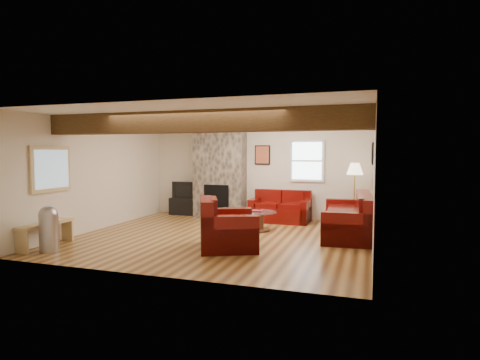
# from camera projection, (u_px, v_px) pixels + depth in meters

# --- Properties ---
(room) EXTENTS (8.00, 8.00, 8.00)m
(room) POSITION_uv_depth(u_px,v_px,m) (221.00, 178.00, 8.28)
(room) COLOR #593617
(room) RESTS_ON ground
(floor) EXTENTS (6.00, 6.00, 0.00)m
(floor) POSITION_uv_depth(u_px,v_px,m) (221.00, 237.00, 8.37)
(floor) COLOR #593617
(floor) RESTS_ON ground
(oak_beam) EXTENTS (6.00, 0.36, 0.38)m
(oak_beam) POSITION_uv_depth(u_px,v_px,m) (195.00, 122.00, 7.02)
(oak_beam) COLOR #35230F
(oak_beam) RESTS_ON room
(chimney_breast) EXTENTS (1.40, 0.67, 2.50)m
(chimney_breast) POSITION_uv_depth(u_px,v_px,m) (220.00, 172.00, 10.96)
(chimney_breast) COLOR #36302A
(chimney_breast) RESTS_ON floor
(back_window) EXTENTS (0.90, 0.08, 1.10)m
(back_window) POSITION_uv_depth(u_px,v_px,m) (307.00, 161.00, 10.40)
(back_window) COLOR silver
(back_window) RESTS_ON room
(hatch_window) EXTENTS (0.08, 1.00, 0.90)m
(hatch_window) POSITION_uv_depth(u_px,v_px,m) (51.00, 169.00, 7.77)
(hatch_window) COLOR tan
(hatch_window) RESTS_ON room
(ceiling_dome) EXTENTS (0.40, 0.40, 0.18)m
(ceiling_dome) POSITION_uv_depth(u_px,v_px,m) (274.00, 122.00, 8.77)
(ceiling_dome) COLOR white
(ceiling_dome) RESTS_ON room
(artwork_back) EXTENTS (0.42, 0.06, 0.52)m
(artwork_back) POSITION_uv_depth(u_px,v_px,m) (262.00, 155.00, 10.77)
(artwork_back) COLOR black
(artwork_back) RESTS_ON room
(artwork_right) EXTENTS (0.06, 0.55, 0.42)m
(artwork_right) POSITION_uv_depth(u_px,v_px,m) (372.00, 154.00, 7.60)
(artwork_right) COLOR black
(artwork_right) RESTS_ON room
(sofa_three) EXTENTS (1.12, 2.38, 0.90)m
(sofa_three) POSITION_uv_depth(u_px,v_px,m) (347.00, 215.00, 8.51)
(sofa_three) COLOR #410404
(sofa_three) RESTS_ON floor
(loveseat) EXTENTS (1.50, 0.87, 0.79)m
(loveseat) POSITION_uv_depth(u_px,v_px,m) (280.00, 206.00, 10.22)
(loveseat) COLOR #410404
(loveseat) RESTS_ON floor
(armchair_red) EXTENTS (1.39, 1.46, 0.93)m
(armchair_red) POSITION_uv_depth(u_px,v_px,m) (228.00, 223.00, 7.40)
(armchair_red) COLOR #410404
(armchair_red) RESTS_ON floor
(coffee_table) EXTENTS (0.89, 0.89, 0.46)m
(coffee_table) POSITION_uv_depth(u_px,v_px,m) (257.00, 221.00, 9.06)
(coffee_table) COLOR #472716
(coffee_table) RESTS_ON floor
(tv_cabinet) EXTENTS (0.95, 0.38, 0.47)m
(tv_cabinet) POSITION_uv_depth(u_px,v_px,m) (187.00, 206.00, 11.38)
(tv_cabinet) COLOR black
(tv_cabinet) RESTS_ON floor
(television) EXTENTS (0.81, 0.11, 0.47)m
(television) POSITION_uv_depth(u_px,v_px,m) (187.00, 190.00, 11.35)
(television) COLOR black
(television) RESTS_ON tv_cabinet
(floor_lamp) EXTENTS (0.39, 0.39, 1.52)m
(floor_lamp) POSITION_uv_depth(u_px,v_px,m) (355.00, 172.00, 9.53)
(floor_lamp) COLOR tan
(floor_lamp) RESTS_ON floor
(pine_bench) EXTENTS (0.28, 1.21, 0.45)m
(pine_bench) POSITION_uv_depth(u_px,v_px,m) (46.00, 235.00, 7.52)
(pine_bench) COLOR tan
(pine_bench) RESTS_ON floor
(pedal_bin) EXTENTS (0.43, 0.43, 0.83)m
(pedal_bin) POSITION_uv_depth(u_px,v_px,m) (49.00, 229.00, 7.13)
(pedal_bin) COLOR #9C9CA1
(pedal_bin) RESTS_ON floor
(coal_bucket) EXTENTS (0.37, 0.37, 0.35)m
(coal_bucket) POSITION_uv_depth(u_px,v_px,m) (226.00, 215.00, 10.26)
(coal_bucket) COLOR slate
(coal_bucket) RESTS_ON floor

